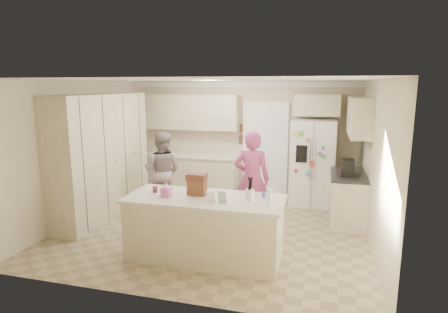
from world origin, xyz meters
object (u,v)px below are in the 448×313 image
(dollhouse_body, at_px, (197,187))
(teen_girl, at_px, (252,179))
(coffee_maker, at_px, (347,168))
(utensil_crock, at_px, (250,195))
(island_base, at_px, (205,229))
(teen_boy, at_px, (162,171))
(refrigerator, at_px, (313,163))
(tissue_box, at_px, (166,192))

(dollhouse_body, height_order, teen_girl, teen_girl)
(coffee_maker, bearing_deg, utensil_crock, -127.12)
(island_base, height_order, teen_boy, teen_boy)
(refrigerator, bearing_deg, teen_boy, -156.60)
(dollhouse_body, bearing_deg, refrigerator, 61.43)
(island_base, height_order, tissue_box, tissue_box)
(coffee_maker, relative_size, teen_girl, 0.17)
(utensil_crock, xyz_separation_m, teen_boy, (-2.13, 1.77, -0.19))
(teen_boy, bearing_deg, island_base, 128.29)
(refrigerator, distance_m, dollhouse_body, 3.29)
(refrigerator, bearing_deg, teen_girl, -121.57)
(teen_boy, bearing_deg, teen_girl, 167.76)
(teen_boy, xyz_separation_m, teen_girl, (1.90, -0.38, 0.06))
(coffee_maker, height_order, teen_girl, teen_girl)
(dollhouse_body, bearing_deg, teen_boy, 127.80)
(coffee_maker, height_order, utensil_crock, coffee_maker)
(island_base, xyz_separation_m, tissue_box, (-0.55, -0.10, 0.56))
(island_base, distance_m, utensil_crock, 0.86)
(utensil_crock, relative_size, tissue_box, 1.07)
(refrigerator, distance_m, teen_girl, 1.85)
(coffee_maker, relative_size, tissue_box, 2.14)
(coffee_maker, bearing_deg, teen_girl, -164.16)
(island_base, xyz_separation_m, utensil_crock, (0.65, 0.05, 0.56))
(dollhouse_body, relative_size, teen_boy, 0.16)
(coffee_maker, distance_m, island_base, 2.87)
(teen_girl, bearing_deg, teen_boy, -14.59)
(refrigerator, relative_size, utensil_crock, 12.00)
(teen_boy, relative_size, teen_girl, 0.93)
(refrigerator, xyz_separation_m, teen_boy, (-2.90, -1.17, -0.09))
(tissue_box, bearing_deg, dollhouse_body, 26.57)
(tissue_box, relative_size, dollhouse_body, 0.54)
(island_base, relative_size, dollhouse_body, 8.46)
(refrigerator, relative_size, teen_girl, 1.04)
(dollhouse_body, height_order, teen_boy, teen_boy)
(island_base, bearing_deg, refrigerator, 64.54)
(refrigerator, xyz_separation_m, utensil_crock, (-0.77, -2.94, 0.10))
(island_base, height_order, dollhouse_body, dollhouse_body)
(island_base, bearing_deg, tissue_box, -169.70)
(refrigerator, relative_size, tissue_box, 12.86)
(refrigerator, relative_size, island_base, 0.82)
(coffee_maker, relative_size, utensil_crock, 2.00)
(coffee_maker, bearing_deg, dollhouse_body, -140.71)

